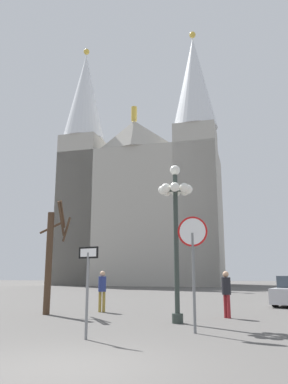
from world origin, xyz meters
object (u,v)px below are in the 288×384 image
(street_lamp, at_px, (176,213))
(stop_sign, at_px, (193,249))
(cathedral, at_px, (141,198))
(one_way_arrow_sign, at_px, (88,278))
(pedestrian_walking, at_px, (102,287))
(pedestrian_standing, at_px, (226,290))
(bare_tree, at_px, (51,256))

(street_lamp, bearing_deg, stop_sign, -74.51)
(cathedral, bearing_deg, one_way_arrow_sign, -84.58)
(cathedral, relative_size, pedestrian_walking, 19.27)
(pedestrian_walking, relative_size, pedestrian_standing, 1.00)
(street_lamp, xyz_separation_m, pedestrian_standing, (1.71, 1.55, -2.58))
(bare_tree, bearing_deg, pedestrian_walking, 29.89)
(cathedral, xyz_separation_m, pedestrian_walking, (2.39, -30.31, -9.66))
(stop_sign, height_order, bare_tree, bare_tree)
(pedestrian_walking, distance_m, pedestrian_standing, 5.08)
(bare_tree, xyz_separation_m, pedestrian_standing, (6.75, -0.32, -1.22))
(one_way_arrow_sign, relative_size, street_lamp, 0.43)
(cathedral, relative_size, stop_sign, 9.99)
(pedestrian_standing, bearing_deg, one_way_arrow_sign, -128.82)
(cathedral, height_order, pedestrian_walking, cathedral)
(street_lamp, bearing_deg, cathedral, 99.50)
(one_way_arrow_sign, bearing_deg, street_lamp, 56.52)
(stop_sign, xyz_separation_m, pedestrian_walking, (-3.72, 4.87, -1.25))
(stop_sign, xyz_separation_m, bare_tree, (-5.58, 3.80, -0.03))
(pedestrian_walking, bearing_deg, cathedral, 94.50)
(one_way_arrow_sign, xyz_separation_m, pedestrian_walking, (-1.07, 6.13, -0.46))
(stop_sign, height_order, pedestrian_walking, stop_sign)
(cathedral, relative_size, pedestrian_standing, 19.33)
(pedestrian_walking, bearing_deg, stop_sign, -52.67)
(pedestrian_walking, height_order, pedestrian_standing, pedestrian_walking)
(street_lamp, distance_m, pedestrian_walking, 5.04)
(stop_sign, bearing_deg, street_lamp, 105.49)
(cathedral, height_order, street_lamp, cathedral)
(bare_tree, bearing_deg, street_lamp, -20.30)
(cathedral, bearing_deg, pedestrian_walking, -85.50)
(cathedral, bearing_deg, pedestrian_standing, -77.08)
(cathedral, distance_m, street_lamp, 34.45)
(bare_tree, bearing_deg, cathedral, 90.96)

